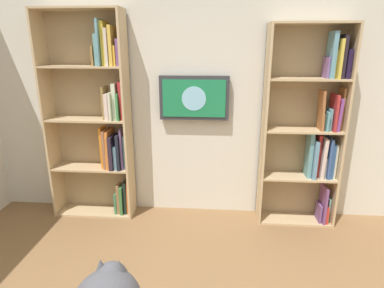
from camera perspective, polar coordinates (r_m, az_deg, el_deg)
wall_back at (r=3.37m, az=0.37°, el=9.46°), size 4.52×0.06×2.70m
bookshelf_left at (r=3.40m, az=20.41°, el=2.47°), size 0.77×0.28×2.00m
bookshelf_right at (r=3.47m, az=-16.23°, el=4.28°), size 0.86×0.28×2.14m
wall_mounted_tv at (r=3.30m, az=0.38°, el=8.18°), size 0.71×0.07×0.45m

